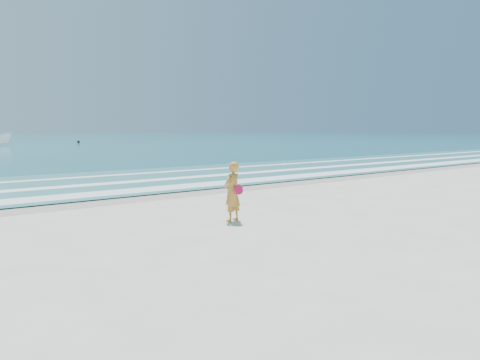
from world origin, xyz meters
TOP-DOWN VIEW (x-y plane):
  - ground at (0.00, 0.00)m, footprint 400.00×400.00m
  - wet_sand at (0.00, 9.00)m, footprint 400.00×2.40m
  - shallow at (0.00, 14.00)m, footprint 400.00×10.00m
  - foam_near at (0.00, 10.30)m, footprint 400.00×1.40m
  - foam_mid at (0.00, 13.20)m, footprint 400.00×0.90m
  - foam_far at (0.00, 16.50)m, footprint 400.00×0.60m
  - buoy at (17.74, 69.64)m, footprint 0.43×0.43m
  - woman at (-0.85, 3.32)m, footprint 0.68×0.55m

SIDE VIEW (x-z plane):
  - ground at x=0.00m, z-range 0.00..0.00m
  - wet_sand at x=0.00m, z-range 0.00..0.00m
  - shallow at x=0.00m, z-range 0.04..0.05m
  - foam_near at x=0.00m, z-range 0.05..0.06m
  - foam_mid at x=0.00m, z-range 0.05..0.06m
  - foam_far at x=0.00m, z-range 0.05..0.06m
  - buoy at x=17.74m, z-range 0.04..0.47m
  - woman at x=-0.85m, z-range 0.00..1.60m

